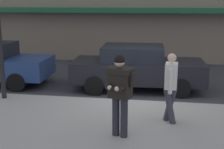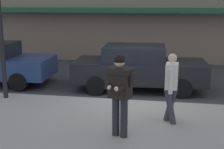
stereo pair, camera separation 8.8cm
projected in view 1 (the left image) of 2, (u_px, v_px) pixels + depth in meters
name	position (u px, v px, depth m)	size (l,w,h in m)	color
ground_plane	(134.00, 102.00, 9.57)	(80.00, 80.00, 0.00)	#333338
sidewalk	(169.00, 143.00, 6.66)	(32.00, 5.30, 0.14)	#99968E
curb_paint_line	(167.00, 103.00, 9.46)	(28.00, 0.12, 0.01)	silver
parked_sedan_mid	(137.00, 67.00, 10.82)	(4.58, 2.09, 1.54)	black
man_texting_on_phone	(120.00, 87.00, 6.58)	(0.62, 0.65, 1.81)	#23232B
pedestrian_in_light_coat	(171.00, 84.00, 7.43)	(0.35, 0.60, 1.70)	#33333D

